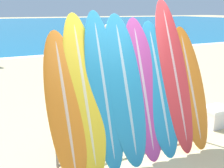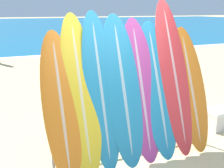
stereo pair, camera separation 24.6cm
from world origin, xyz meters
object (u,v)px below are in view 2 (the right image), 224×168
object	(u,v)px
surfboard_rack	(131,125)
surfboard_slot_7	(191,88)
surfboard_slot_3	(123,89)
cooler_box	(219,119)
surfboard_slot_4	(141,89)
surfboard_slot_6	(174,75)
surfboard_slot_5	(158,89)
surfboard_slot_1	(81,94)
surfboard_slot_0	(61,105)
person_near_water	(114,50)
surfboard_slot_2	(101,90)

from	to	relation	value
surfboard_rack	surfboard_slot_7	xyz separation A→B (m)	(1.09, -0.00, 0.48)
surfboard_slot_7	surfboard_rack	bearing A→B (deg)	179.88
surfboard_slot_3	cooler_box	bearing A→B (deg)	5.33
surfboard_slot_4	surfboard_slot_6	size ratio (longest dim) A/B	0.88
surfboard_slot_6	surfboard_slot_7	bearing A→B (deg)	-14.53
surfboard_rack	cooler_box	world-z (taller)	surfboard_rack
surfboard_slot_5	surfboard_rack	bearing A→B (deg)	-177.74
surfboard_slot_3	surfboard_slot_7	size ratio (longest dim) A/B	1.12
surfboard_slot_4	cooler_box	size ratio (longest dim) A/B	4.36
surfboard_slot_1	cooler_box	world-z (taller)	surfboard_slot_1
surfboard_slot_0	person_near_water	bearing A→B (deg)	59.04
surfboard_slot_1	surfboard_slot_7	xyz separation A→B (m)	(1.88, -0.05, -0.12)
surfboard_slot_6	person_near_water	xyz separation A→B (m)	(0.77, 4.33, -0.23)
surfboard_slot_6	cooler_box	bearing A→B (deg)	7.08
surfboard_slot_7	surfboard_slot_1	bearing A→B (deg)	178.51
person_near_water	surfboard_slot_5	bearing A→B (deg)	-95.06
surfboard_slot_4	surfboard_slot_2	bearing A→B (deg)	178.56
surfboard_slot_5	surfboard_slot_4	bearing A→B (deg)	178.30
surfboard_slot_3	surfboard_slot_5	xyz separation A→B (m)	(0.61, -0.01, -0.06)
surfboard_rack	person_near_water	world-z (taller)	person_near_water
surfboard_rack	surfboard_slot_7	distance (m)	1.19
surfboard_slot_4	surfboard_slot_6	bearing A→B (deg)	4.50
surfboard_rack	surfboard_slot_3	size ratio (longest dim) A/B	1.13
surfboard_slot_7	surfboard_slot_6	bearing A→B (deg)	165.47
surfboard_slot_5	surfboard_slot_7	xyz separation A→B (m)	(0.63, -0.02, -0.05)
surfboard_slot_4	surfboard_slot_3	bearing A→B (deg)	-179.94
surfboard_slot_3	surfboard_slot_5	bearing A→B (deg)	-0.79
surfboard_slot_2	surfboard_slot_4	distance (m)	0.66
surfboard_slot_3	person_near_water	xyz separation A→B (m)	(1.70, 4.37, -0.12)
surfboard_slot_4	person_near_water	world-z (taller)	surfboard_slot_4
surfboard_slot_1	surfboard_slot_2	world-z (taller)	surfboard_slot_2
surfboard_slot_3	surfboard_slot_5	distance (m)	0.61
surfboard_slot_6	surfboard_slot_3	bearing A→B (deg)	-177.00
surfboard_slot_2	surfboard_slot_6	bearing A→B (deg)	1.44
surfboard_slot_2	surfboard_slot_4	world-z (taller)	surfboard_slot_2
surfboard_slot_4	cooler_box	world-z (taller)	surfboard_slot_4
surfboard_slot_1	surfboard_slot_7	bearing A→B (deg)	-1.49
surfboard_slot_3	surfboard_slot_6	size ratio (longest dim) A/B	0.91
surfboard_slot_3	person_near_water	distance (m)	4.70
surfboard_slot_3	surfboard_slot_1	bearing A→B (deg)	178.24
surfboard_slot_6	surfboard_slot_5	bearing A→B (deg)	-170.03
surfboard_rack	surfboard_slot_2	size ratio (longest dim) A/B	1.11
surfboard_slot_1	surfboard_slot_7	world-z (taller)	surfboard_slot_1
cooler_box	surfboard_slot_6	bearing A→B (deg)	-172.92
surfboard_rack	cooler_box	size ratio (longest dim) A/B	5.09
surfboard_slot_4	surfboard_slot_0	bearing A→B (deg)	-178.68
surfboard_slot_7	person_near_water	world-z (taller)	surfboard_slot_7
surfboard_slot_6	cooler_box	world-z (taller)	surfboard_slot_6
surfboard_slot_3	surfboard_slot_5	world-z (taller)	surfboard_slot_3
surfboard_slot_0	person_near_water	world-z (taller)	surfboard_slot_0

